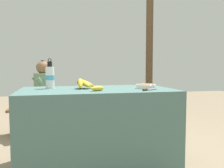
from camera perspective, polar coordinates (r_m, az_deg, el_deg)
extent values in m
plane|color=gray|center=(2.46, -3.55, -19.06)|extent=(12.00, 12.00, 0.00)
cube|color=#4C706B|center=(2.33, -3.60, -10.48)|extent=(1.43, 0.80, 0.76)
sphere|color=#4C381E|center=(2.30, -7.68, 0.39)|extent=(0.06, 0.06, 0.06)
ellipsoid|color=gold|center=(2.25, -7.66, 0.24)|extent=(0.06, 0.15, 0.12)
ellipsoid|color=gold|center=(2.25, -6.72, 0.11)|extent=(0.12, 0.16, 0.09)
ellipsoid|color=gold|center=(2.28, -6.45, 0.18)|extent=(0.15, 0.10, 0.10)
ellipsoid|color=gold|center=(2.30, -6.16, 0.19)|extent=(0.17, 0.04, 0.10)
ellipsoid|color=gold|center=(2.33, -6.37, 0.25)|extent=(0.17, 0.10, 0.10)
ellipsoid|color=gold|center=(2.34, -7.04, 0.25)|extent=(0.12, 0.14, 0.09)
ellipsoid|color=gold|center=(2.35, -7.64, 0.35)|extent=(0.06, 0.14, 0.11)
cylinder|color=white|center=(2.33, 8.18, -0.62)|extent=(0.19, 0.19, 0.04)
torus|color=white|center=(2.33, 8.18, -0.19)|extent=(0.19, 0.19, 0.01)
cylinder|color=olive|center=(2.33, 8.18, -0.09)|extent=(0.16, 0.16, 0.01)
cylinder|color=white|center=(2.36, -14.70, 1.48)|extent=(0.08, 0.08, 0.21)
cylinder|color=#47A8D1|center=(2.36, -14.70, 1.48)|extent=(0.08, 0.08, 0.05)
cylinder|color=black|center=(2.36, -14.76, 4.63)|extent=(0.04, 0.04, 0.05)
torus|color=black|center=(2.36, -14.78, 5.57)|extent=(0.04, 0.01, 0.04)
ellipsoid|color=gold|center=(2.07, -3.52, -1.07)|extent=(0.14, 0.11, 0.04)
cube|color=#BCBCC1|center=(2.18, 9.52, -1.16)|extent=(0.14, 0.11, 0.00)
cylinder|color=#472D19|center=(2.10, 7.96, -1.36)|extent=(0.06, 0.05, 0.02)
cube|color=brown|center=(3.58, -10.04, -5.57)|extent=(1.73, 0.32, 0.04)
cube|color=brown|center=(3.54, -22.47, -9.09)|extent=(0.06, 0.06, 0.35)
cube|color=brown|center=(3.62, 2.39, -8.48)|extent=(0.06, 0.06, 0.35)
cube|color=brown|center=(3.77, -21.88, -8.27)|extent=(0.06, 0.06, 0.35)
cube|color=brown|center=(3.85, 1.42, -7.72)|extent=(0.06, 0.06, 0.35)
cylinder|color=#232328|center=(3.45, -19.96, -9.08)|extent=(0.09, 0.09, 0.38)
cylinder|color=#232328|center=(3.43, -18.05, -5.69)|extent=(0.31, 0.16, 0.09)
cylinder|color=#232328|center=(3.63, -20.36, -8.43)|extent=(0.09, 0.09, 0.38)
cylinder|color=#232328|center=(3.61, -18.55, -5.21)|extent=(0.31, 0.16, 0.09)
cube|color=slate|center=(3.51, -16.22, -1.52)|extent=(0.28, 0.38, 0.49)
cylinder|color=slate|center=(3.34, -16.20, -0.41)|extent=(0.21, 0.11, 0.25)
cylinder|color=slate|center=(3.66, -17.21, -0.04)|extent=(0.21, 0.11, 0.25)
sphere|color=brown|center=(3.50, -16.33, 3.84)|extent=(0.18, 0.18, 0.18)
sphere|color=black|center=(3.50, -16.36, 4.96)|extent=(0.07, 0.07, 0.07)
sphere|color=#4C381E|center=(3.62, -2.52, -4.06)|extent=(0.06, 0.06, 0.06)
ellipsoid|color=olive|center=(3.57, -2.19, -4.29)|extent=(0.07, 0.16, 0.09)
ellipsoid|color=olive|center=(3.58, -2.00, -4.22)|extent=(0.10, 0.16, 0.09)
ellipsoid|color=olive|center=(3.60, -1.82, -4.24)|extent=(0.13, 0.11, 0.08)
ellipsoid|color=olive|center=(3.62, -1.75, -4.09)|extent=(0.14, 0.07, 0.11)
ellipsoid|color=olive|center=(3.64, -1.74, -4.07)|extent=(0.15, 0.07, 0.10)
ellipsoid|color=olive|center=(3.66, -1.87, -4.01)|extent=(0.14, 0.11, 0.13)
ellipsoid|color=olive|center=(3.68, -2.29, -4.01)|extent=(0.10, 0.15, 0.11)
ellipsoid|color=olive|center=(3.67, -2.50, -4.01)|extent=(0.07, 0.14, 0.10)
cylinder|color=#4C3823|center=(4.03, 9.01, 9.58)|extent=(0.12, 0.12, 2.70)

